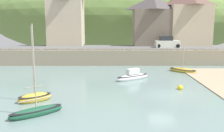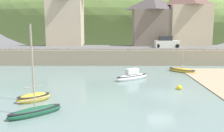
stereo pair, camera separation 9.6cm
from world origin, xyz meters
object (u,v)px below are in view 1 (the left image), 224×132
(waterfront_building_right, at_px, (189,19))
(church_with_spire, at_px, (178,2))
(waterfront_building_centre, at_px, (153,20))
(motorboat_with_cabin, at_px, (35,97))
(sailboat_blue_trim, at_px, (133,76))
(waterfront_building_left, at_px, (66,16))
(sailboat_nearest_shore, at_px, (183,70))
(parked_car_near_slipway, at_px, (167,43))
(mooring_buoy, at_px, (180,88))
(sailboat_tall_mast, at_px, (36,111))

(waterfront_building_right, height_order, church_with_spire, church_with_spire)
(waterfront_building_centre, xyz_separation_m, motorboat_with_cabin, (-14.31, -27.16, -6.72))
(waterfront_building_centre, relative_size, sailboat_blue_trim, 2.12)
(church_with_spire, bearing_deg, waterfront_building_left, -169.66)
(sailboat_nearest_shore, relative_size, parked_car_near_slipway, 0.92)
(sailboat_nearest_shore, height_order, mooring_buoy, sailboat_nearest_shore)
(mooring_buoy, bearing_deg, sailboat_tall_mast, -149.97)
(waterfront_building_left, height_order, waterfront_building_centre, waterfront_building_left)
(waterfront_building_right, distance_m, mooring_buoy, 25.58)
(church_with_spire, height_order, sailboat_nearest_shore, church_with_spire)
(sailboat_blue_trim, bearing_deg, waterfront_building_right, 24.54)
(motorboat_with_cabin, xyz_separation_m, mooring_buoy, (13.51, 3.79, -0.14))
(waterfront_building_right, height_order, sailboat_tall_mast, waterfront_building_right)
(church_with_spire, distance_m, sailboat_tall_mast, 40.67)
(waterfront_building_left, bearing_deg, sailboat_nearest_shore, -37.94)
(church_with_spire, xyz_separation_m, sailboat_tall_mast, (-18.78, -34.53, -10.44))
(sailboat_blue_trim, bearing_deg, sailboat_nearest_shore, -0.53)
(motorboat_with_cabin, bearing_deg, waterfront_building_right, 15.97)
(sailboat_nearest_shore, bearing_deg, church_with_spire, 122.12)
(sailboat_blue_trim, bearing_deg, motorboat_with_cabin, -170.81)
(church_with_spire, height_order, sailboat_tall_mast, church_with_spire)
(motorboat_with_cabin, distance_m, mooring_buoy, 14.03)
(sailboat_tall_mast, xyz_separation_m, parked_car_near_slipway, (14.99, 26.03, 2.92))
(waterfront_building_left, xyz_separation_m, motorboat_with_cabin, (2.01, -27.16, -7.58))
(waterfront_building_right, relative_size, sailboat_nearest_shore, 2.54)
(mooring_buoy, bearing_deg, sailboat_nearest_shore, 72.97)
(waterfront_building_left, height_order, waterfront_building_right, waterfront_building_left)
(sailboat_tall_mast, bearing_deg, sailboat_blue_trim, 17.13)
(waterfront_building_centre, bearing_deg, waterfront_building_left, 180.00)
(parked_car_near_slipway, bearing_deg, motorboat_with_cabin, -127.33)
(motorboat_with_cabin, bearing_deg, sailboat_nearest_shore, 2.08)
(waterfront_building_right, xyz_separation_m, sailboat_tall_mast, (-19.91, -30.53, -7.04))
(waterfront_building_right, distance_m, motorboat_with_cabin, 35.07)
(sailboat_nearest_shore, bearing_deg, parked_car_near_slipway, 134.31)
(waterfront_building_centre, distance_m, motorboat_with_cabin, 31.43)
(waterfront_building_centre, height_order, sailboat_blue_trim, waterfront_building_centre)
(waterfront_building_right, bearing_deg, sailboat_blue_trim, -122.32)
(sailboat_tall_mast, distance_m, sailboat_nearest_shore, 22.23)
(parked_car_near_slipway, xyz_separation_m, mooring_buoy, (-2.62, -18.87, -3.04))
(church_with_spire, distance_m, motorboat_with_cabin, 38.42)
(motorboat_with_cabin, relative_size, parked_car_near_slipway, 1.59)
(sailboat_nearest_shore, height_order, parked_car_near_slipway, parked_car_near_slipway)
(motorboat_with_cabin, xyz_separation_m, sailboat_nearest_shore, (16.30, 12.89, -0.08))
(church_with_spire, bearing_deg, waterfront_building_right, -74.22)
(parked_car_near_slipway, distance_m, mooring_buoy, 19.29)
(waterfront_building_left, bearing_deg, parked_car_near_slipway, -13.93)
(church_with_spire, distance_m, sailboat_blue_trim, 27.35)
(waterfront_building_left, distance_m, mooring_buoy, 29.10)
(church_with_spire, distance_m, sailboat_nearest_shore, 21.38)
(mooring_buoy, bearing_deg, sailboat_blue_trim, 134.45)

